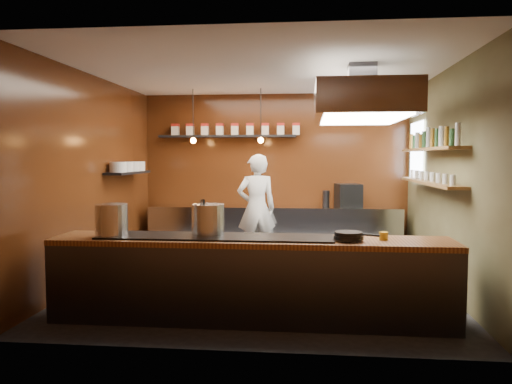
# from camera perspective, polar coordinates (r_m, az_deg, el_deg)

# --- Properties ---
(floor) EXTENTS (5.00, 5.00, 0.00)m
(floor) POSITION_cam_1_polar(r_m,az_deg,el_deg) (7.25, 0.87, -10.43)
(floor) COLOR black
(floor) RESTS_ON ground
(back_wall) EXTENTS (5.00, 0.00, 5.00)m
(back_wall) POSITION_cam_1_polar(r_m,az_deg,el_deg) (9.52, 2.20, 2.16)
(back_wall) COLOR #3F1E0B
(back_wall) RESTS_ON ground
(left_wall) EXTENTS (0.00, 5.00, 5.00)m
(left_wall) POSITION_cam_1_polar(r_m,az_deg,el_deg) (7.66, -18.09, 1.50)
(left_wall) COLOR #3F1E0B
(left_wall) RESTS_ON ground
(right_wall) EXTENTS (0.00, 5.00, 5.00)m
(right_wall) POSITION_cam_1_polar(r_m,az_deg,el_deg) (7.25, 20.97, 1.30)
(right_wall) COLOR brown
(right_wall) RESTS_ON ground
(ceiling) EXTENTS (5.00, 5.00, 0.00)m
(ceiling) POSITION_cam_1_polar(r_m,az_deg,el_deg) (7.12, 0.90, 13.64)
(ceiling) COLOR silver
(ceiling) RESTS_ON back_wall
(window_pane) EXTENTS (0.00, 1.00, 1.00)m
(window_pane) POSITION_cam_1_polar(r_m,az_deg,el_deg) (8.89, 17.87, 4.41)
(window_pane) COLOR white
(window_pane) RESTS_ON right_wall
(prep_counter) EXTENTS (4.60, 0.65, 0.90)m
(prep_counter) POSITION_cam_1_polar(r_m,az_deg,el_deg) (9.29, 2.05, -4.40)
(prep_counter) COLOR silver
(prep_counter) RESTS_ON floor
(pass_counter) EXTENTS (4.40, 0.72, 0.94)m
(pass_counter) POSITION_cam_1_polar(r_m,az_deg,el_deg) (5.60, -0.61, -9.89)
(pass_counter) COLOR #38383D
(pass_counter) RESTS_ON floor
(tin_shelf) EXTENTS (2.60, 0.26, 0.04)m
(tin_shelf) POSITION_cam_1_polar(r_m,az_deg,el_deg) (9.49, -3.32, 6.38)
(tin_shelf) COLOR black
(tin_shelf) RESTS_ON back_wall
(plate_shelf) EXTENTS (0.30, 1.40, 0.04)m
(plate_shelf) POSITION_cam_1_polar(r_m,az_deg,el_deg) (8.53, -14.38, 2.15)
(plate_shelf) COLOR black
(plate_shelf) RESTS_ON left_wall
(bottle_shelf_upper) EXTENTS (0.26, 2.80, 0.04)m
(bottle_shelf_upper) POSITION_cam_1_polar(r_m,az_deg,el_deg) (7.50, 19.27, 4.64)
(bottle_shelf_upper) COLOR brown
(bottle_shelf_upper) RESTS_ON right_wall
(bottle_shelf_lower) EXTENTS (0.26, 2.80, 0.04)m
(bottle_shelf_lower) POSITION_cam_1_polar(r_m,az_deg,el_deg) (7.51, 19.19, 1.05)
(bottle_shelf_lower) COLOR brown
(bottle_shelf_lower) RESTS_ON right_wall
(extractor_hood) EXTENTS (1.20, 2.00, 0.72)m
(extractor_hood) POSITION_cam_1_polar(r_m,az_deg,el_deg) (6.67, 11.96, 9.91)
(extractor_hood) COLOR #38383D
(extractor_hood) RESTS_ON ceiling
(pendant_left) EXTENTS (0.10, 0.10, 0.95)m
(pendant_left) POSITION_cam_1_polar(r_m,az_deg,el_deg) (8.93, -7.18, 6.19)
(pendant_left) COLOR black
(pendant_left) RESTS_ON ceiling
(pendant_right) EXTENTS (0.10, 0.10, 0.95)m
(pendant_right) POSITION_cam_1_polar(r_m,az_deg,el_deg) (8.74, 0.55, 6.26)
(pendant_right) COLOR black
(pendant_right) RESTS_ON ceiling
(storage_tins) EXTENTS (2.43, 0.13, 0.22)m
(storage_tins) POSITION_cam_1_polar(r_m,az_deg,el_deg) (9.47, -2.42, 7.18)
(storage_tins) COLOR beige
(storage_tins) RESTS_ON tin_shelf
(plate_stacks) EXTENTS (0.26, 1.16, 0.16)m
(plate_stacks) POSITION_cam_1_polar(r_m,az_deg,el_deg) (8.52, -14.39, 2.82)
(plate_stacks) COLOR silver
(plate_stacks) RESTS_ON plate_shelf
(bottles) EXTENTS (0.06, 2.66, 0.24)m
(bottles) POSITION_cam_1_polar(r_m,az_deg,el_deg) (7.50, 19.30, 5.70)
(bottles) COLOR silver
(bottles) RESTS_ON bottle_shelf_upper
(wine_glasses) EXTENTS (0.07, 2.37, 0.13)m
(wine_glasses) POSITION_cam_1_polar(r_m,az_deg,el_deg) (7.50, 19.20, 1.70)
(wine_glasses) COLOR silver
(wine_glasses) RESTS_ON bottle_shelf_lower
(stockpot_large) EXTENTS (0.43, 0.43, 0.35)m
(stockpot_large) POSITION_cam_1_polar(r_m,az_deg,el_deg) (5.79, -16.21, -3.05)
(stockpot_large) COLOR silver
(stockpot_large) RESTS_ON pass_counter
(stockpot_small) EXTENTS (0.41, 0.41, 0.34)m
(stockpot_small) POSITION_cam_1_polar(r_m,az_deg,el_deg) (5.64, -5.51, -3.12)
(stockpot_small) COLOR #B8BABF
(stockpot_small) RESTS_ON pass_counter
(utensil_crock) EXTENTS (0.17, 0.17, 0.18)m
(utensil_crock) POSITION_cam_1_polar(r_m,az_deg,el_deg) (5.61, -6.09, -4.00)
(utensil_crock) COLOR silver
(utensil_crock) RESTS_ON pass_counter
(frying_pan) EXTENTS (0.47, 0.32, 0.08)m
(frying_pan) POSITION_cam_1_polar(r_m,az_deg,el_deg) (5.40, 10.57, -4.92)
(frying_pan) COLOR black
(frying_pan) RESTS_ON pass_counter
(butter_jar) EXTENTS (0.10, 0.10, 0.09)m
(butter_jar) POSITION_cam_1_polar(r_m,az_deg,el_deg) (5.55, 14.37, -4.88)
(butter_jar) COLOR yellow
(butter_jar) RESTS_ON pass_counter
(espresso_machine) EXTENTS (0.50, 0.49, 0.42)m
(espresso_machine) POSITION_cam_1_polar(r_m,az_deg,el_deg) (9.18, 10.51, -0.41)
(espresso_machine) COLOR black
(espresso_machine) RESTS_ON prep_counter
(chef) EXTENTS (0.78, 0.63, 1.86)m
(chef) POSITION_cam_1_polar(r_m,az_deg,el_deg) (8.63, 0.06, -1.84)
(chef) COLOR white
(chef) RESTS_ON floor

